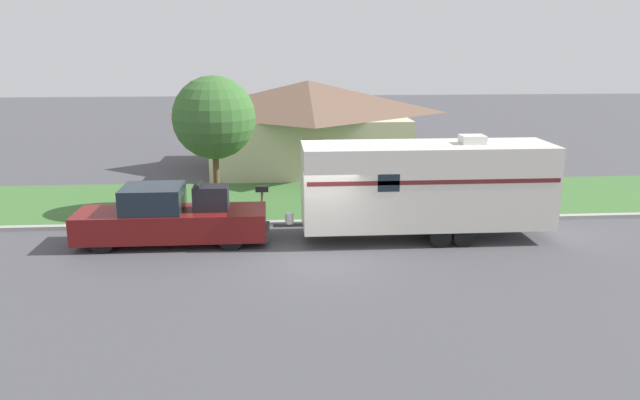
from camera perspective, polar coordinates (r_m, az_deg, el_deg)
name	(u,v)px	position (r m, az deg, el deg)	size (l,w,h in m)	color
ground_plane	(320,258)	(19.47, 0.02, -5.33)	(120.00, 120.00, 0.00)	#47474C
curb_strip	(313,222)	(23.01, -0.68, -2.04)	(80.00, 0.30, 0.14)	#999993
lawn_strip	(307,199)	(26.54, -1.18, 0.06)	(80.00, 7.00, 0.03)	#3D6B33
house_across_street	(308,123)	(33.07, -1.10, 7.06)	(10.52, 8.23, 4.58)	beige
pickup_truck	(171,218)	(21.18, -13.50, -1.62)	(6.31, 1.94, 2.06)	black
travel_trailer	(426,185)	(21.27, 9.70, 1.39)	(9.33, 2.40, 3.52)	black
mailbox	(262,194)	(23.42, -5.32, 0.56)	(0.48, 0.20, 1.31)	brown
tree_in_yard	(214,118)	(24.22, -9.68, 7.42)	(3.17, 3.17, 5.32)	brown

